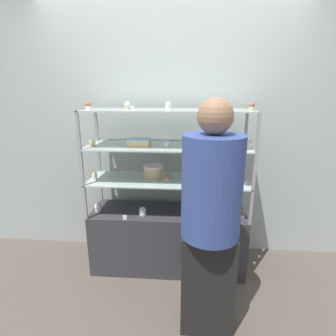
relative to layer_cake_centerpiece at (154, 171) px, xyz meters
name	(u,v)px	position (x,y,z in m)	size (l,w,h in m)	color
ground_plane	(168,264)	(0.14, -0.07, -0.97)	(20.00, 20.00, 0.00)	brown
back_wall	(171,132)	(0.14, 0.30, 0.33)	(8.00, 0.05, 2.60)	#A8B2AD
display_base	(168,239)	(0.14, -0.07, -0.67)	(1.45, 0.46, 0.60)	#333338
display_riser_lower	(168,181)	(0.14, -0.07, -0.08)	(1.45, 0.46, 0.32)	#99999E
display_riser_middle	(168,148)	(0.14, -0.07, 0.24)	(1.45, 0.46, 0.32)	#99999E
display_riser_upper	(168,112)	(0.14, -0.07, 0.56)	(1.45, 0.46, 0.32)	#99999E
layer_cake_centerpiece	(154,171)	(0.00, 0.00, 0.00)	(0.19, 0.19, 0.11)	#DBBC84
sheet_cake_frosted	(139,142)	(-0.11, -0.09, 0.29)	(0.19, 0.17, 0.06)	#DBBC84
cupcake_0	(98,208)	(-0.52, -0.13, -0.34)	(0.06, 0.06, 0.08)	beige
cupcake_1	(143,211)	(-0.08, -0.18, -0.34)	(0.06, 0.06, 0.08)	white
cupcake_2	(193,212)	(0.37, -0.16, -0.34)	(0.06, 0.06, 0.08)	white
cupcake_3	(241,214)	(0.81, -0.16, -0.34)	(0.06, 0.06, 0.08)	white
price_tag_0	(125,217)	(-0.23, -0.28, -0.35)	(0.04, 0.00, 0.04)	white
cupcake_4	(95,176)	(-0.53, -0.13, -0.02)	(0.05, 0.05, 0.07)	white
cupcake_5	(167,177)	(0.14, -0.11, -0.02)	(0.05, 0.05, 0.07)	#CCB28C
cupcake_6	(243,181)	(0.80, -0.17, -0.02)	(0.05, 0.05, 0.07)	beige
price_tag_1	(200,186)	(0.43, -0.28, -0.03)	(0.04, 0.00, 0.04)	white
cupcake_7	(92,143)	(-0.52, -0.15, 0.29)	(0.05, 0.05, 0.07)	#CCB28C
cupcake_8	(166,144)	(0.14, -0.15, 0.29)	(0.05, 0.05, 0.07)	#CCB28C
cupcake_9	(207,144)	(0.48, -0.13, 0.29)	(0.05, 0.05, 0.07)	white
cupcake_10	(249,145)	(0.83, -0.16, 0.29)	(0.05, 0.05, 0.07)	#CCB28C
price_tag_2	(188,149)	(0.32, -0.28, 0.28)	(0.04, 0.00, 0.04)	white
cupcake_11	(88,106)	(-0.53, -0.14, 0.61)	(0.05, 0.05, 0.07)	white
cupcake_12	(127,106)	(-0.20, -0.13, 0.61)	(0.05, 0.05, 0.07)	#CCB28C
cupcake_13	(168,106)	(0.15, -0.15, 0.61)	(0.05, 0.05, 0.07)	white
cupcake_14	(208,106)	(0.47, -0.17, 0.61)	(0.05, 0.05, 0.07)	white
cupcake_15	(252,106)	(0.83, -0.14, 0.61)	(0.05, 0.05, 0.07)	#CCB28C
price_tag_3	(132,108)	(-0.12, -0.28, 0.60)	(0.04, 0.00, 0.04)	white
donut_glazed	(214,108)	(0.53, -0.09, 0.59)	(0.12, 0.12, 0.04)	#EFE5CC
customer_figure	(210,218)	(0.47, -0.77, -0.08)	(0.39, 0.39, 1.66)	black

